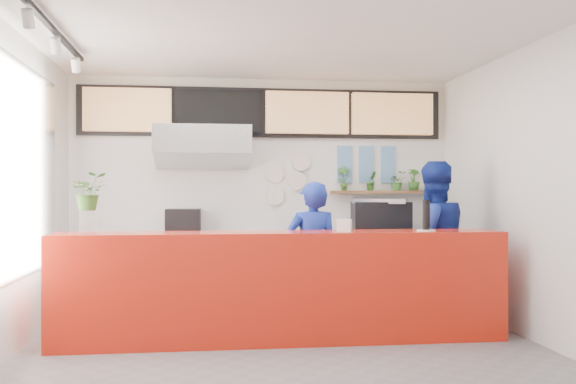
% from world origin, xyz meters
% --- Properties ---
extents(floor, '(5.00, 5.00, 0.00)m').
position_xyz_m(floor, '(0.00, 0.00, 0.00)').
color(floor, slate).
rests_on(floor, ground).
extents(ceiling, '(5.00, 5.00, 0.00)m').
position_xyz_m(ceiling, '(0.00, 0.00, 3.00)').
color(ceiling, silver).
extents(wall_back, '(5.00, 0.00, 5.00)m').
position_xyz_m(wall_back, '(0.00, 2.50, 1.50)').
color(wall_back, white).
rests_on(wall_back, ground).
extents(wall_left, '(0.00, 5.00, 5.00)m').
position_xyz_m(wall_left, '(-2.50, 0.00, 1.50)').
color(wall_left, white).
rests_on(wall_left, ground).
extents(wall_right, '(0.00, 5.00, 5.00)m').
position_xyz_m(wall_right, '(2.50, 0.00, 1.50)').
color(wall_right, white).
rests_on(wall_right, ground).
extents(service_counter, '(4.50, 0.60, 1.10)m').
position_xyz_m(service_counter, '(0.00, 0.40, 0.55)').
color(service_counter, red).
rests_on(service_counter, ground).
extents(cream_band, '(5.00, 0.02, 0.80)m').
position_xyz_m(cream_band, '(0.00, 2.49, 2.60)').
color(cream_band, beige).
rests_on(cream_band, wall_back).
extents(prep_bench, '(1.80, 0.60, 0.90)m').
position_xyz_m(prep_bench, '(-0.80, 2.20, 0.45)').
color(prep_bench, '#B2B5BA').
rests_on(prep_bench, ground).
extents(panini_oven, '(0.44, 0.44, 0.39)m').
position_xyz_m(panini_oven, '(-1.04, 2.20, 1.09)').
color(panini_oven, black).
rests_on(panini_oven, prep_bench).
extents(extraction_hood, '(1.20, 0.70, 0.35)m').
position_xyz_m(extraction_hood, '(-0.80, 2.15, 2.15)').
color(extraction_hood, '#B2B5BA').
rests_on(extraction_hood, ceiling).
extents(hood_lip, '(1.20, 0.69, 0.31)m').
position_xyz_m(hood_lip, '(-0.80, 2.15, 1.95)').
color(hood_lip, '#B2B5BA').
rests_on(hood_lip, ceiling).
extents(right_bench, '(1.80, 0.60, 0.90)m').
position_xyz_m(right_bench, '(1.50, 2.20, 0.45)').
color(right_bench, '#B2B5BA').
rests_on(right_bench, ground).
extents(espresso_machine, '(0.79, 0.60, 0.47)m').
position_xyz_m(espresso_machine, '(1.52, 2.20, 1.14)').
color(espresso_machine, black).
rests_on(espresso_machine, right_bench).
extents(espresso_tray, '(0.81, 0.70, 0.06)m').
position_xyz_m(espresso_tray, '(1.52, 2.20, 1.38)').
color(espresso_tray, '#AFB3B7').
rests_on(espresso_tray, espresso_machine).
extents(herb_shelf, '(1.40, 0.18, 0.04)m').
position_xyz_m(herb_shelf, '(1.60, 2.40, 1.50)').
color(herb_shelf, brown).
rests_on(herb_shelf, wall_back).
extents(menu_board_far_left, '(1.10, 0.10, 0.55)m').
position_xyz_m(menu_board_far_left, '(-1.75, 2.38, 2.55)').
color(menu_board_far_left, tan).
rests_on(menu_board_far_left, wall_back).
extents(menu_board_mid_left, '(1.10, 0.10, 0.55)m').
position_xyz_m(menu_board_mid_left, '(-0.59, 2.38, 2.55)').
color(menu_board_mid_left, black).
rests_on(menu_board_mid_left, wall_back).
extents(menu_board_mid_right, '(1.10, 0.10, 0.55)m').
position_xyz_m(menu_board_mid_right, '(0.57, 2.38, 2.55)').
color(menu_board_mid_right, tan).
rests_on(menu_board_mid_right, wall_back).
extents(menu_board_far_right, '(1.10, 0.10, 0.55)m').
position_xyz_m(menu_board_far_right, '(1.73, 2.38, 2.55)').
color(menu_board_far_right, tan).
rests_on(menu_board_far_right, wall_back).
extents(soffit, '(4.80, 0.04, 0.65)m').
position_xyz_m(soffit, '(0.00, 2.46, 2.55)').
color(soffit, black).
rests_on(soffit, wall_back).
extents(window_pane, '(0.04, 2.20, 1.90)m').
position_xyz_m(window_pane, '(-2.47, 0.30, 1.70)').
color(window_pane, silver).
rests_on(window_pane, wall_left).
extents(window_frame, '(0.03, 2.30, 2.00)m').
position_xyz_m(window_frame, '(-2.45, 0.30, 1.70)').
color(window_frame, '#B2B5BA').
rests_on(window_frame, wall_left).
extents(track_rail, '(0.05, 2.40, 0.04)m').
position_xyz_m(track_rail, '(-2.10, 0.00, 2.94)').
color(track_rail, black).
rests_on(track_rail, ceiling).
extents(dec_plate_a, '(0.24, 0.03, 0.24)m').
position_xyz_m(dec_plate_a, '(0.15, 2.47, 1.75)').
color(dec_plate_a, silver).
rests_on(dec_plate_a, wall_back).
extents(dec_plate_b, '(0.24, 0.03, 0.24)m').
position_xyz_m(dec_plate_b, '(0.45, 2.47, 1.65)').
color(dec_plate_b, silver).
rests_on(dec_plate_b, wall_back).
extents(dec_plate_c, '(0.24, 0.03, 0.24)m').
position_xyz_m(dec_plate_c, '(0.15, 2.47, 1.45)').
color(dec_plate_c, silver).
rests_on(dec_plate_c, wall_back).
extents(dec_plate_d, '(0.24, 0.03, 0.24)m').
position_xyz_m(dec_plate_d, '(0.50, 2.47, 1.90)').
color(dec_plate_d, silver).
rests_on(dec_plate_d, wall_back).
extents(photo_frame_a, '(0.20, 0.02, 0.25)m').
position_xyz_m(photo_frame_a, '(1.10, 2.48, 2.00)').
color(photo_frame_a, '#598CBF').
rests_on(photo_frame_a, wall_back).
extents(photo_frame_b, '(0.20, 0.02, 0.25)m').
position_xyz_m(photo_frame_b, '(1.40, 2.48, 2.00)').
color(photo_frame_b, '#598CBF').
rests_on(photo_frame_b, wall_back).
extents(photo_frame_c, '(0.20, 0.02, 0.25)m').
position_xyz_m(photo_frame_c, '(1.70, 2.48, 2.00)').
color(photo_frame_c, '#598CBF').
rests_on(photo_frame_c, wall_back).
extents(photo_frame_d, '(0.20, 0.02, 0.25)m').
position_xyz_m(photo_frame_d, '(1.10, 2.48, 1.75)').
color(photo_frame_d, '#598CBF').
rests_on(photo_frame_d, wall_back).
extents(photo_frame_e, '(0.20, 0.02, 0.25)m').
position_xyz_m(photo_frame_e, '(1.40, 2.48, 1.75)').
color(photo_frame_e, '#598CBF').
rests_on(photo_frame_e, wall_back).
extents(photo_frame_f, '(0.20, 0.02, 0.25)m').
position_xyz_m(photo_frame_f, '(1.70, 2.48, 1.75)').
color(photo_frame_f, '#598CBF').
rests_on(photo_frame_f, wall_back).
extents(staff_center, '(0.60, 0.41, 1.61)m').
position_xyz_m(staff_center, '(0.39, 0.88, 0.81)').
color(staff_center, navy).
rests_on(staff_center, ground).
extents(staff_right, '(1.01, 0.85, 1.85)m').
position_xyz_m(staff_right, '(1.80, 1.03, 0.93)').
color(staff_right, navy).
rests_on(staff_right, ground).
extents(herb_a, '(0.21, 0.17, 0.33)m').
position_xyz_m(herb_a, '(1.07, 2.40, 1.69)').
color(herb_a, '#326423').
rests_on(herb_a, herb_shelf).
extents(herb_b, '(0.18, 0.16, 0.26)m').
position_xyz_m(herb_b, '(1.45, 2.40, 1.65)').
color(herb_b, '#326423').
rests_on(herb_b, herb_shelf).
extents(herb_c, '(0.27, 0.24, 0.26)m').
position_xyz_m(herb_c, '(1.80, 2.40, 1.65)').
color(herb_c, '#326423').
rests_on(herb_c, herb_shelf).
extents(herb_d, '(0.17, 0.15, 0.30)m').
position_xyz_m(herb_d, '(2.04, 2.40, 1.67)').
color(herb_d, '#326423').
rests_on(herb_d, herb_shelf).
extents(glass_vase, '(0.21, 0.21, 0.22)m').
position_xyz_m(glass_vase, '(-1.87, 0.36, 1.21)').
color(glass_vase, silver).
rests_on(glass_vase, service_counter).
extents(basil_vase, '(0.41, 0.39, 0.37)m').
position_xyz_m(basil_vase, '(-1.87, 0.36, 1.50)').
color(basil_vase, '#326423').
rests_on(basil_vase, glass_vase).
extents(napkin_holder, '(0.16, 0.14, 0.12)m').
position_xyz_m(napkin_holder, '(0.63, 0.36, 1.16)').
color(napkin_holder, white).
rests_on(napkin_holder, service_counter).
extents(white_plate, '(0.24, 0.24, 0.01)m').
position_xyz_m(white_plate, '(1.48, 0.32, 1.11)').
color(white_plate, white).
rests_on(white_plate, service_counter).
extents(pepper_mill, '(0.09, 0.09, 0.30)m').
position_xyz_m(pepper_mill, '(1.48, 0.32, 1.27)').
color(pepper_mill, black).
rests_on(pepper_mill, white_plate).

